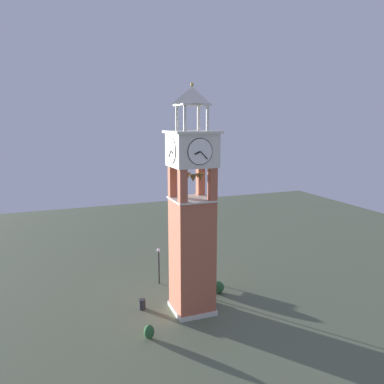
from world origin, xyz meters
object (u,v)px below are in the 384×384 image
object	(u,v)px
park_bench	(206,280)
lamp_post	(159,259)
trash_bin	(142,304)
clock_tower	(192,222)

from	to	relation	value
park_bench	lamp_post	distance (m)	4.66
lamp_post	trash_bin	xyz separation A→B (m)	(2.56, 4.09, -1.97)
clock_tower	lamp_post	world-z (taller)	clock_tower
park_bench	lamp_post	size ratio (longest dim) A/B	0.45
park_bench	trash_bin	size ratio (longest dim) A/B	1.88
clock_tower	trash_bin	bearing A→B (deg)	-23.04
lamp_post	trash_bin	bearing A→B (deg)	57.92
clock_tower	park_bench	xyz separation A→B (m)	(-2.76, -3.71, -6.63)
clock_tower	park_bench	bearing A→B (deg)	-126.67
trash_bin	park_bench	bearing A→B (deg)	-161.13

